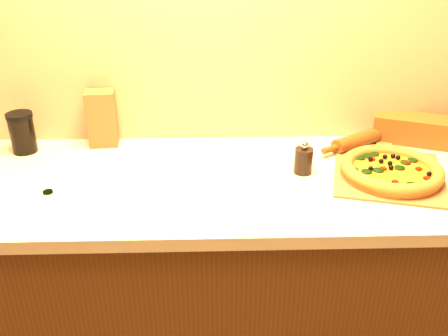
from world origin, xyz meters
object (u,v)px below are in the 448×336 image
pizza_peel (388,172)px  dark_jar (22,133)px  pepper_grinder (303,160)px  pizza (391,170)px  rolling_pin (363,139)px

pizza_peel → dark_jar: bearing=-174.7°
dark_jar → pepper_grinder: bearing=-11.3°
pizza_peel → pepper_grinder: size_ratio=4.84×
pizza_peel → pepper_grinder: bearing=-167.7°
pizza → pepper_grinder: pepper_grinder is taller
pepper_grinder → rolling_pin: size_ratio=0.33×
pizza_peel → dark_jar: size_ratio=3.78×
pepper_grinder → pizza_peel: bearing=-2.3°
pizza_peel → pizza: bearing=-81.6°
pizza_peel → pizza: (-0.00, -0.03, 0.02)m
pizza → dark_jar: 1.26m
dark_jar → pizza: bearing=-10.9°
pepper_grinder → rolling_pin: (0.25, 0.21, -0.02)m
pizza_peel → pizza: 0.04m
rolling_pin → dark_jar: (-1.22, -0.02, 0.05)m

